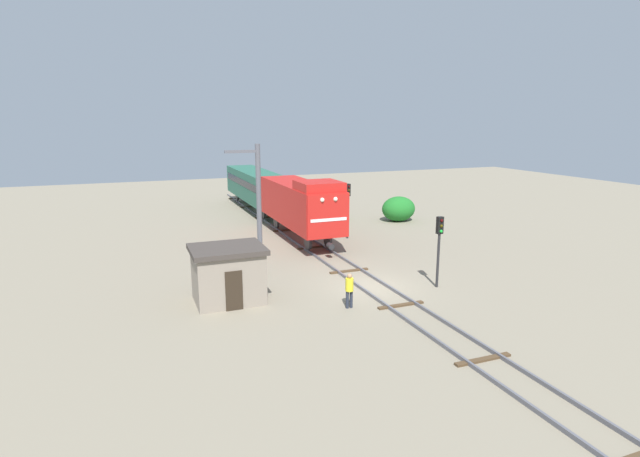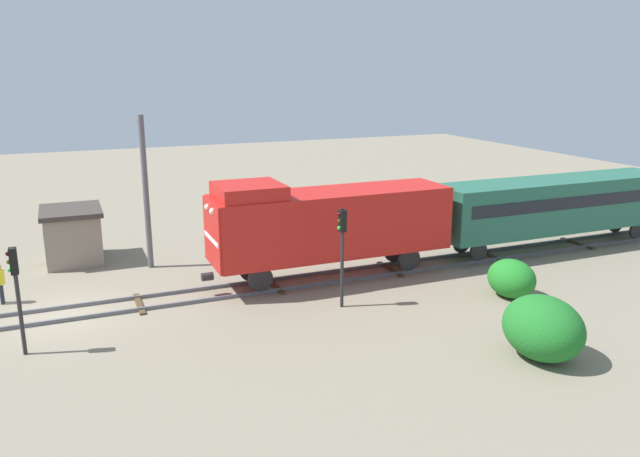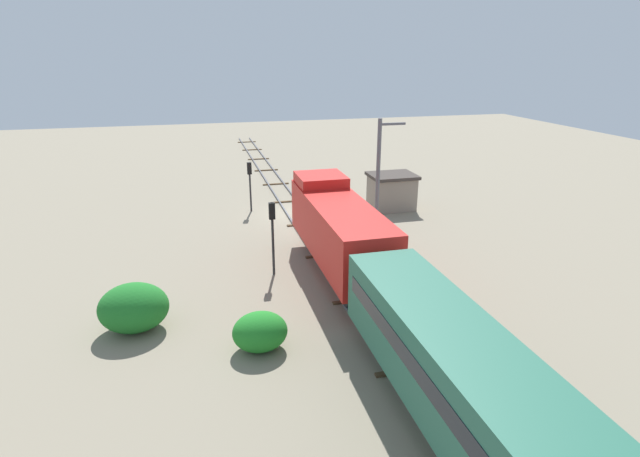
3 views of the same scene
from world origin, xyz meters
name	(u,v)px [view 3 (image 3 of 3)]	position (x,y,z in m)	size (l,w,h in m)	color
ground_plane	(295,213)	(0.00, 0.00, 0.00)	(106.60, 106.60, 0.00)	gray
railway_track	(295,212)	(0.00, 0.00, 0.07)	(2.40, 71.07, 0.16)	#595960
locomotive	(338,226)	(0.00, 11.47, 2.77)	(2.90, 11.60, 4.60)	red
passenger_car_leading	(466,380)	(0.00, 24.80, 2.52)	(2.84, 14.00, 3.66)	#26604C
traffic_signal_near	(250,177)	(3.20, -1.24, 2.66)	(0.32, 0.34, 3.81)	#262628
traffic_signal_mid	(272,225)	(3.40, 10.63, 2.86)	(0.32, 0.34, 4.10)	#262628
worker_near_track	(318,190)	(-2.40, -2.27, 1.00)	(0.38, 0.38, 1.70)	#262B38
catenary_mast	(379,170)	(-5.07, 4.14, 3.96)	(1.94, 0.28, 7.44)	#595960
relay_hut	(392,191)	(-7.50, 0.73, 1.39)	(3.50, 2.90, 2.74)	gray
bush_near	(260,332)	(5.14, 17.82, 0.82)	(2.26, 1.85, 1.64)	#217C26
bush_mid	(134,308)	(10.23, 14.94, 1.09)	(2.98, 2.44, 2.17)	#1F7026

